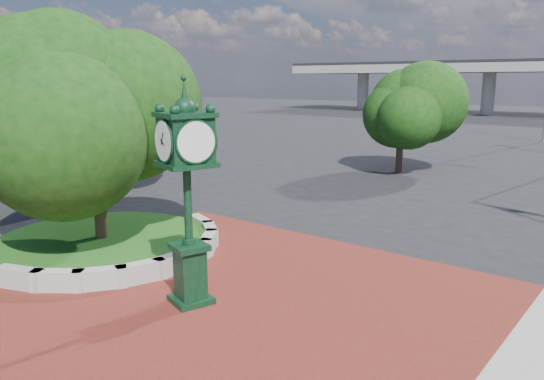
# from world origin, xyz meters

# --- Properties ---
(ground) EXTENTS (200.00, 200.00, 0.00)m
(ground) POSITION_xyz_m (0.00, 0.00, 0.00)
(ground) COLOR black
(ground) RESTS_ON ground
(plaza) EXTENTS (12.00, 12.00, 0.04)m
(plaza) POSITION_xyz_m (0.00, -1.00, 0.02)
(plaza) COLOR maroon
(plaza) RESTS_ON ground
(planter_wall) EXTENTS (2.96, 6.77, 0.54)m
(planter_wall) POSITION_xyz_m (-2.71, -0.00, 0.27)
(planter_wall) COLOR #9E9B93
(planter_wall) RESTS_ON ground
(grass_bed) EXTENTS (6.10, 6.10, 0.40)m
(grass_bed) POSITION_xyz_m (-5.00, 0.00, 0.20)
(grass_bed) COLOR #1E4F16
(grass_bed) RESTS_ON ground
(tree_planter) EXTENTS (5.20, 5.20, 6.33)m
(tree_planter) POSITION_xyz_m (-5.00, 0.00, 3.72)
(tree_planter) COLOR #38281C
(tree_planter) RESTS_ON ground
(tree_northwest) EXTENTS (5.60, 5.60, 6.93)m
(tree_northwest) POSITION_xyz_m (-13.00, 5.00, 4.12)
(tree_northwest) COLOR #38281C
(tree_northwest) RESTS_ON ground
(tree_street) EXTENTS (4.40, 4.40, 5.45)m
(tree_street) POSITION_xyz_m (-4.00, 18.00, 3.24)
(tree_street) COLOR #38281C
(tree_street) RESTS_ON ground
(post_clock) EXTENTS (1.26, 1.26, 4.98)m
(post_clock) POSITION_xyz_m (-0.08, -1.03, 2.74)
(post_clock) COLOR black
(post_clock) RESTS_ON ground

